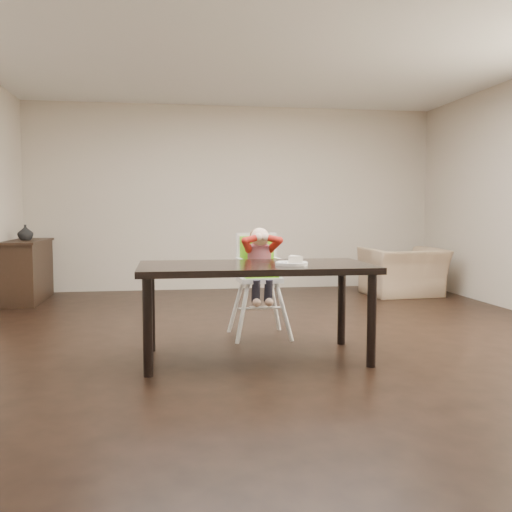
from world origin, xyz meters
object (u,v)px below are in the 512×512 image
(dining_table, at_px, (255,274))
(armchair, at_px, (403,264))
(high_chair, at_px, (259,260))
(sideboard, at_px, (28,271))

(dining_table, bearing_deg, armchair, 50.00)
(high_chair, xyz_separation_m, armchair, (2.36, 2.21, -0.27))
(dining_table, relative_size, armchair, 1.80)
(high_chair, relative_size, armchair, 1.01)
(high_chair, height_order, armchair, high_chair)
(armchair, bearing_deg, sideboard, -7.35)
(high_chair, xyz_separation_m, sideboard, (-2.62, 2.47, -0.32))
(armchair, height_order, sideboard, armchair)
(dining_table, xyz_separation_m, armchair, (2.52, 3.00, -0.23))
(high_chair, height_order, sideboard, high_chair)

